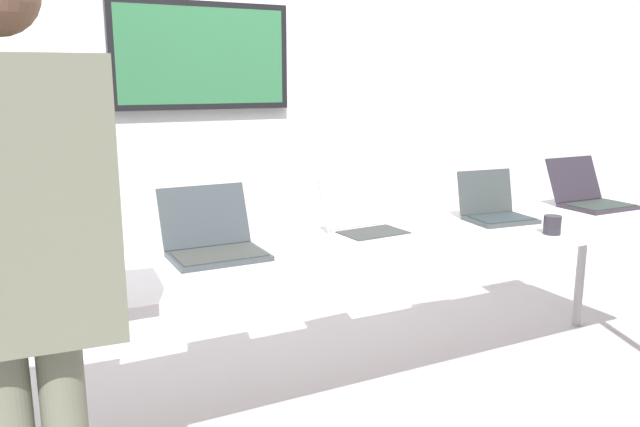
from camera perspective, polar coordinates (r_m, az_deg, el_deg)
ground at (r=2.91m, az=1.63°, el=-17.94°), size 8.00×8.00×0.04m
back_wall at (r=3.56m, az=-7.17°, el=8.48°), size 8.00×0.11×2.42m
workbench at (r=2.62m, az=1.73°, el=-3.90°), size 3.71×0.70×0.76m
laptop_station_0 at (r=2.40m, az=-26.00°, el=-4.13°), size 0.33×0.34×0.25m
laptop_station_1 at (r=2.50m, az=-9.63°, el=-2.40°), size 0.36×0.35×0.25m
laptop_station_2 at (r=2.81m, az=3.98°, el=-0.76°), size 0.33×0.34×0.24m
laptop_station_3 at (r=3.20m, az=15.50°, el=0.42°), size 0.33×0.30×0.23m
laptop_station_4 at (r=3.72m, az=23.12°, el=1.50°), size 0.35×0.36×0.25m
person at (r=1.64m, az=-25.41°, el=-3.11°), size 0.46×0.61×1.71m
coffee_mug at (r=2.98m, az=20.24°, el=-0.97°), size 0.08×0.08×0.08m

